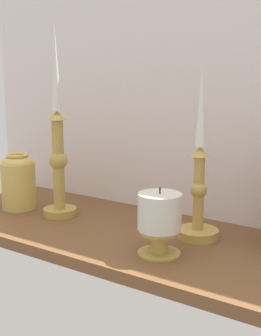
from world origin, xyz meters
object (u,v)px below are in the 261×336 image
pillar_candle_front (160,219)px  brass_vase_jar (18,180)px  candlestick_tall_center (57,153)px  candlestick_tall_left (199,188)px

pillar_candle_front → brass_vase_jar: bearing=172.3°
candlestick_tall_center → candlestick_tall_left: bearing=8.8°
candlestick_tall_left → candlestick_tall_center: (-34.03, -5.28, 4.74)cm
candlestick_tall_center → pillar_candle_front: bearing=-12.2°
brass_vase_jar → candlestick_tall_left: bearing=7.5°
candlestick_tall_left → pillar_candle_front: candlestick_tall_left is taller
candlestick_tall_left → brass_vase_jar: 47.17cm
brass_vase_jar → pillar_candle_front: (44.73, -6.09, -0.38)cm
candlestick_tall_center → pillar_candle_front: (32.11, -6.92, -8.38)cm
candlestick_tall_center → brass_vase_jar: bearing=-176.2°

